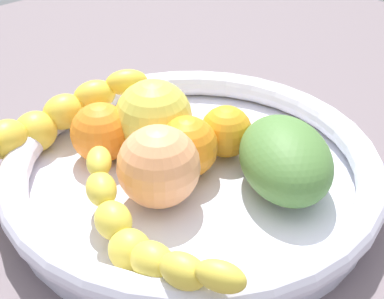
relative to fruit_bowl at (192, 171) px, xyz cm
name	(u,v)px	position (x,y,z in cm)	size (l,w,h in cm)	color
kitchen_counter	(192,203)	(0.00, 0.00, -3.89)	(120.00, 120.00, 3.00)	slate
fruit_bowl	(192,171)	(0.00, 0.00, 0.00)	(35.56, 35.56, 4.65)	silver
banana_draped_left	(40,124)	(8.55, -12.74, 2.81)	(24.52, 9.00, 6.18)	yellow
banana_draped_right	(137,234)	(10.63, 5.80, 2.40)	(6.51, 20.56, 5.49)	yellow
orange_front	(188,146)	(-0.15, -0.72, 2.38)	(5.87, 5.87, 5.87)	orange
orange_mid_left	(226,131)	(-5.02, -0.66, 2.02)	(5.15, 5.15, 5.15)	orange
orange_mid_right	(101,133)	(4.62, -8.07, 2.39)	(5.89, 5.89, 5.89)	orange
mango_green	(285,159)	(-5.15, 6.80, 2.56)	(11.69, 8.12, 6.23)	#4F7D3B
peach_blush	(158,167)	(4.55, 0.80, 3.11)	(7.32, 7.32, 7.32)	#F8A168
apple_yellow	(150,120)	(0.49, -5.66, 3.27)	(7.64, 7.64, 7.64)	#D7D04C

